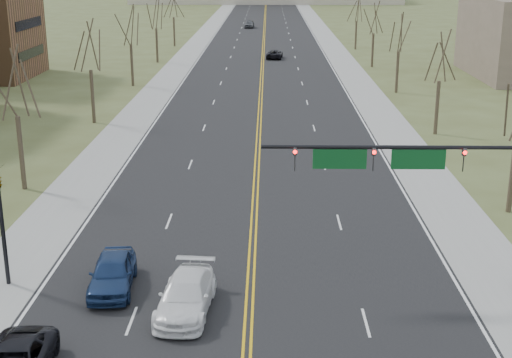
{
  "coord_description": "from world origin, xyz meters",
  "views": [
    {
      "loc": [
        0.77,
        -17.12,
        14.85
      ],
      "look_at": [
        0.14,
        20.84,
        3.0
      ],
      "focal_mm": 50.0,
      "sensor_mm": 36.0,
      "label": 1
    }
  ],
  "objects_px": {
    "car_sb_inner_second": "(186,295)",
    "car_sb_outer_second": "(112,273)",
    "signal_mast": "(416,170)",
    "signal_left": "(0,210)",
    "car_far_nb": "(275,54)",
    "car_far_sb": "(250,24)"
  },
  "relations": [
    {
      "from": "car_sb_inner_second",
      "to": "car_far_sb",
      "type": "xyz_separation_m",
      "value": [
        -0.53,
        130.68,
        0.03
      ]
    },
    {
      "from": "car_sb_outer_second",
      "to": "signal_left",
      "type": "bearing_deg",
      "value": 170.62
    },
    {
      "from": "car_far_nb",
      "to": "signal_mast",
      "type": "bearing_deg",
      "value": 100.07
    },
    {
      "from": "signal_mast",
      "to": "signal_left",
      "type": "distance_m",
      "value": 19.06
    },
    {
      "from": "signal_mast",
      "to": "car_sb_inner_second",
      "type": "xyz_separation_m",
      "value": [
        -10.18,
        -2.63,
        -4.98
      ]
    },
    {
      "from": "car_sb_outer_second",
      "to": "car_far_nb",
      "type": "xyz_separation_m",
      "value": [
        8.21,
        79.45,
        -0.16
      ]
    },
    {
      "from": "signal_left",
      "to": "car_far_sb",
      "type": "xyz_separation_m",
      "value": [
        8.23,
        128.05,
        -2.9
      ]
    },
    {
      "from": "car_sb_inner_second",
      "to": "car_far_sb",
      "type": "bearing_deg",
      "value": 94.55
    },
    {
      "from": "signal_left",
      "to": "car_sb_inner_second",
      "type": "relative_size",
      "value": 1.12
    },
    {
      "from": "signal_left",
      "to": "car_sb_inner_second",
      "type": "distance_m",
      "value": 9.61
    },
    {
      "from": "car_sb_outer_second",
      "to": "car_sb_inner_second",
      "type": "bearing_deg",
      "value": -34.78
    },
    {
      "from": "car_sb_inner_second",
      "to": "car_sb_outer_second",
      "type": "height_order",
      "value": "car_sb_outer_second"
    },
    {
      "from": "car_sb_inner_second",
      "to": "car_sb_outer_second",
      "type": "distance_m",
      "value": 4.26
    },
    {
      "from": "signal_mast",
      "to": "car_far_nb",
      "type": "distance_m",
      "value": 79.36
    },
    {
      "from": "car_sb_outer_second",
      "to": "car_far_nb",
      "type": "bearing_deg",
      "value": 79.89
    },
    {
      "from": "signal_mast",
      "to": "car_far_sb",
      "type": "relative_size",
      "value": 2.56
    },
    {
      "from": "car_far_sb",
      "to": "car_far_nb",
      "type": "bearing_deg",
      "value": -79.49
    },
    {
      "from": "signal_mast",
      "to": "car_far_sb",
      "type": "height_order",
      "value": "signal_mast"
    },
    {
      "from": "car_far_nb",
      "to": "car_sb_outer_second",
      "type": "bearing_deg",
      "value": 90.08
    },
    {
      "from": "signal_left",
      "to": "car_sb_inner_second",
      "type": "bearing_deg",
      "value": -16.7
    },
    {
      "from": "signal_mast",
      "to": "signal_left",
      "type": "bearing_deg",
      "value": 180.0
    },
    {
      "from": "car_far_nb",
      "to": "car_far_sb",
      "type": "bearing_deg",
      "value": -78.11
    }
  ]
}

